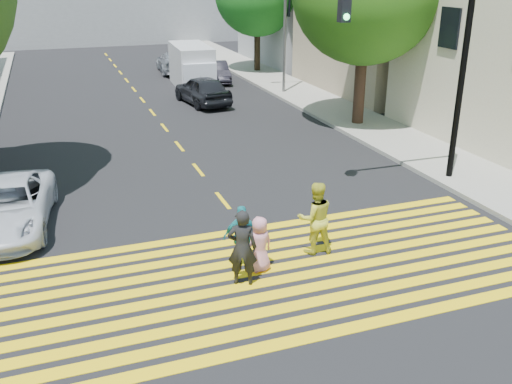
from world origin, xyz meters
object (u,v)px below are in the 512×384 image
pedestrian_woman (315,218)px  white_sedan (7,206)px  pedestrian_man (242,248)px  traffic_signal (432,50)px  dark_car_near (202,90)px  pedestrian_extra (243,237)px  pedestrian_child (260,244)px  white_van (192,68)px  silver_car (173,62)px  dark_car_parked (217,72)px

pedestrian_woman → white_sedan: pedestrian_woman is taller
pedestrian_man → traffic_signal: bearing=-129.4°
dark_car_near → pedestrian_extra: bearing=70.1°
pedestrian_child → dark_car_near: size_ratio=0.31×
pedestrian_woman → dark_car_near: (1.61, 16.92, -0.18)m
white_van → silver_car: bearing=93.4°
white_sedan → silver_car: bearing=74.3°
pedestrian_woman → silver_car: 26.84m
pedestrian_man → dark_car_near: pedestrian_man is taller
white_sedan → silver_car: (9.41, 22.69, 0.03)m
pedestrian_extra → dark_car_near: bearing=-89.5°
pedestrian_child → silver_car: size_ratio=0.29×
dark_car_near → pedestrian_child: bearing=71.3°
pedestrian_child → dark_car_parked: (5.61, 22.93, -0.06)m
dark_car_parked → traffic_signal: size_ratio=0.56×
dark_car_parked → pedestrian_extra: bearing=-96.4°
silver_car → dark_car_near: bearing=90.9°
pedestrian_man → pedestrian_child: 0.75m
dark_car_near → traffic_signal: (3.61, -13.73, 3.58)m
pedestrian_child → pedestrian_extra: (-0.30, 0.34, 0.09)m
pedestrian_child → pedestrian_man: bearing=23.2°
pedestrian_man → pedestrian_child: (0.57, 0.43, -0.22)m
pedestrian_child → white_sedan: pedestrian_child is taller
dark_car_parked → traffic_signal: 19.71m
pedestrian_man → pedestrian_woman: 2.33m
pedestrian_man → dark_car_parked: bearing=-82.9°
pedestrian_man → white_sedan: bearing=-22.3°
pedestrian_extra → traffic_signal: bearing=-143.2°
white_sedan → pedestrian_child: bearing=-31.8°
pedestrian_man → pedestrian_extra: 0.82m
pedestrian_man → dark_car_near: (3.79, 17.77, -0.16)m
pedestrian_man → white_sedan: (-5.05, 4.91, -0.24)m
pedestrian_child → white_van: size_ratio=0.26×
traffic_signal → silver_car: bearing=98.4°
pedestrian_man → dark_car_near: 18.17m
pedestrian_woman → pedestrian_child: 1.68m
pedestrian_woman → traffic_signal: 7.00m
white_van → white_sedan: bearing=-115.2°
pedestrian_woman → dark_car_near: size_ratio=0.43×
pedestrian_extra → traffic_signal: 8.61m
dark_car_near → traffic_signal: size_ratio=0.65×
pedestrian_extra → pedestrian_woman: bearing=-165.4°
pedestrian_extra → traffic_signal: size_ratio=0.23×
pedestrian_child → pedestrian_extra: 0.46m
pedestrian_child → white_van: bearing=-113.9°
pedestrian_child → dark_car_parked: size_ratio=0.36×
pedestrian_child → pedestrian_extra: pedestrian_extra is taller
white_sedan → white_van: white_van is taller
pedestrian_extra → silver_car: 27.14m
dark_car_near → white_van: 4.47m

